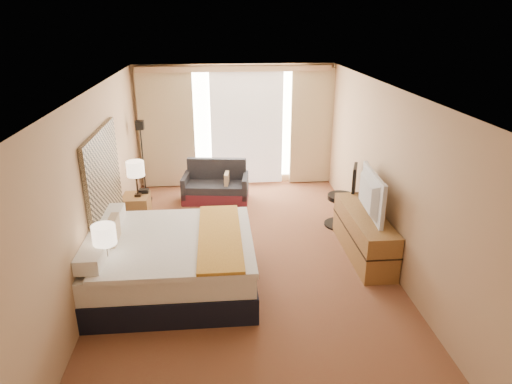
{
  "coord_description": "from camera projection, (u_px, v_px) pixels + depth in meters",
  "views": [
    {
      "loc": [
        -0.41,
        -6.2,
        3.53
      ],
      "look_at": [
        0.18,
        0.4,
        0.96
      ],
      "focal_mm": 32.0,
      "sensor_mm": 36.0,
      "label": 1
    }
  ],
  "objects": [
    {
      "name": "floor",
      "position": [
        247.0,
        259.0,
        7.07
      ],
      "size": [
        4.2,
        7.0,
        0.02
      ],
      "primitive_type": "cube",
      "color": "#541C18",
      "rests_on": "ground"
    },
    {
      "name": "ceiling",
      "position": [
        245.0,
        89.0,
        6.13
      ],
      "size": [
        4.2,
        7.0,
        0.02
      ],
      "primitive_type": "cube",
      "color": "silver",
      "rests_on": "wall_back"
    },
    {
      "name": "wall_back",
      "position": [
        235.0,
        126.0,
        9.85
      ],
      "size": [
        4.2,
        0.02,
        2.6
      ],
      "primitive_type": "cube",
      "color": "tan",
      "rests_on": "ground"
    },
    {
      "name": "wall_front",
      "position": [
        279.0,
        340.0,
        3.35
      ],
      "size": [
        4.2,
        0.02,
        2.6
      ],
      "primitive_type": "cube",
      "color": "tan",
      "rests_on": "ground"
    },
    {
      "name": "wall_left",
      "position": [
        98.0,
        185.0,
        6.43
      ],
      "size": [
        0.02,
        7.0,
        2.6
      ],
      "primitive_type": "cube",
      "color": "tan",
      "rests_on": "ground"
    },
    {
      "name": "wall_right",
      "position": [
        387.0,
        176.0,
        6.77
      ],
      "size": [
        0.02,
        7.0,
        2.6
      ],
      "primitive_type": "cube",
      "color": "tan",
      "rests_on": "ground"
    },
    {
      "name": "headboard",
      "position": [
        104.0,
        181.0,
        6.62
      ],
      "size": [
        0.06,
        1.85,
        1.5
      ],
      "primitive_type": "cube",
      "color": "black",
      "rests_on": "wall_left"
    },
    {
      "name": "nightstand_left",
      "position": [
        107.0,
        287.0,
        5.84
      ],
      "size": [
        0.45,
        0.52,
        0.55
      ],
      "primitive_type": "cube",
      "color": "olive",
      "rests_on": "floor"
    },
    {
      "name": "nightstand_right",
      "position": [
        137.0,
        210.0,
        8.16
      ],
      "size": [
        0.45,
        0.52,
        0.55
      ],
      "primitive_type": "cube",
      "color": "olive",
      "rests_on": "floor"
    },
    {
      "name": "media_dresser",
      "position": [
        364.0,
        234.0,
        7.1
      ],
      "size": [
        0.5,
        1.8,
        0.7
      ],
      "primitive_type": "cube",
      "color": "olive",
      "rests_on": "floor"
    },
    {
      "name": "window",
      "position": [
        247.0,
        125.0,
        9.84
      ],
      "size": [
        2.3,
        0.02,
        2.3
      ],
      "primitive_type": "cube",
      "color": "silver",
      "rests_on": "wall_back"
    },
    {
      "name": "curtains",
      "position": [
        235.0,
        122.0,
        9.71
      ],
      "size": [
        4.12,
        0.19,
        2.56
      ],
      "color": "beige",
      "rests_on": "floor"
    },
    {
      "name": "bed",
      "position": [
        173.0,
        261.0,
        6.24
      ],
      "size": [
        2.17,
        1.99,
        1.06
      ],
      "color": "black",
      "rests_on": "floor"
    },
    {
      "name": "loveseat",
      "position": [
        216.0,
        188.0,
        9.25
      ],
      "size": [
        1.38,
        0.85,
        0.81
      ],
      "rotation": [
        0.0,
        0.0,
        -0.12
      ],
      "color": "#591922",
      "rests_on": "floor"
    },
    {
      "name": "floor_lamp",
      "position": [
        142.0,
        145.0,
        8.9
      ],
      "size": [
        0.21,
        0.21,
        1.65
      ],
      "color": "black",
      "rests_on": "floor"
    },
    {
      "name": "desk_chair",
      "position": [
        345.0,
        199.0,
        8.02
      ],
      "size": [
        0.56,
        0.56,
        1.14
      ],
      "rotation": [
        0.0,
        0.0,
        -0.35
      ],
      "color": "black",
      "rests_on": "floor"
    },
    {
      "name": "lamp_left",
      "position": [
        104.0,
        236.0,
        5.56
      ],
      "size": [
        0.29,
        0.29,
        0.61
      ],
      "color": "black",
      "rests_on": "nightstand_left"
    },
    {
      "name": "lamp_right",
      "position": [
        135.0,
        169.0,
        7.87
      ],
      "size": [
        0.3,
        0.3,
        0.64
      ],
      "color": "black",
      "rests_on": "nightstand_right"
    },
    {
      "name": "tissue_box",
      "position": [
        109.0,
        268.0,
        5.66
      ],
      "size": [
        0.12,
        0.12,
        0.11
      ],
      "primitive_type": "cube",
      "rotation": [
        0.0,
        0.0,
        0.06
      ],
      "color": "#8DAADB",
      "rests_on": "nightstand_left"
    },
    {
      "name": "telephone",
      "position": [
        144.0,
        191.0,
        8.19
      ],
      "size": [
        0.18,
        0.14,
        0.07
      ],
      "primitive_type": "cube",
      "rotation": [
        0.0,
        0.0,
        -0.03
      ],
      "color": "black",
      "rests_on": "nightstand_right"
    },
    {
      "name": "television",
      "position": [
        365.0,
        194.0,
        6.83
      ],
      "size": [
        0.24,
        1.17,
        0.67
      ],
      "primitive_type": "imported",
      "rotation": [
        0.0,
        0.0,
        1.5
      ],
      "color": "black",
      "rests_on": "media_dresser"
    }
  ]
}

